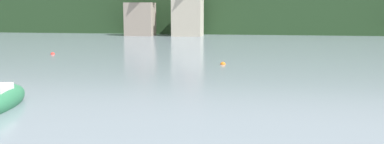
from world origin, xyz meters
TOP-DOWN VIEW (x-y plane):
  - wooded_hillside at (9.79, 133.28)m, footprint 352.00×61.02m
  - shore_building_west at (-19.83, 92.58)m, footprint 6.00×4.62m
  - shore_building_westcentral at (-9.91, 93.00)m, footprint 6.19×5.51m
  - mooring_buoy_near at (0.78, 50.40)m, footprint 0.52×0.52m
  - mooring_buoy_mid at (-20.32, 56.32)m, footprint 0.50×0.50m

SIDE VIEW (x-z plane):
  - mooring_buoy_near at x=0.78m, z-range -0.26..0.26m
  - mooring_buoy_mid at x=-20.32m, z-range -0.25..0.25m
  - shore_building_west at x=-19.83m, z-range -0.13..8.82m
  - shore_building_westcentral at x=-9.91m, z-range -0.16..10.68m
  - wooded_hillside at x=9.79m, z-range -8.94..20.25m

